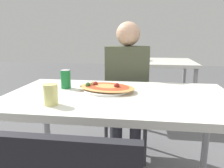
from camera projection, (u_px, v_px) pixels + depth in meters
name	position (u px, v px, depth m)	size (l,w,h in m)	color
dining_table	(118.00, 107.00, 1.34)	(1.37, 0.77, 0.78)	silver
chair_far_seated	(128.00, 101.00, 2.07)	(0.40, 0.40, 0.91)	black
person_seated	(127.00, 82.00, 1.91)	(0.37, 0.23, 1.24)	#2D2D38
pizza_main	(106.00, 88.00, 1.41)	(0.43, 0.36, 0.06)	white
soda_can	(66.00, 79.00, 1.47)	(0.07, 0.07, 0.12)	#197233
drink_glass	(51.00, 95.00, 1.12)	(0.07, 0.07, 0.11)	#E0DB7F
background_table	(150.00, 65.00, 3.02)	(1.10, 0.80, 0.90)	silver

